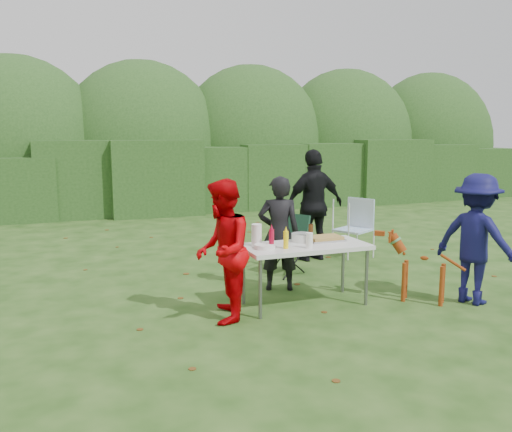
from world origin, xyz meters
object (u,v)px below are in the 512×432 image
object	(u,v)px
mustard_bottle	(286,240)
ketchup_bottle	(271,239)
person_cook	(279,233)
paper_towel_roll	(257,235)
camping_chair	(288,244)
person_black_puffy	(314,205)
child	(476,239)
dog	(424,269)
folding_table	(305,249)
person_red_jacket	(222,251)
beer_bottle	(311,234)
lawn_chair	(353,227)

from	to	relation	value
mustard_bottle	ketchup_bottle	xyz separation A→B (m)	(-0.15, 0.08, 0.01)
person_cook	paper_towel_roll	size ratio (longest dim) A/B	5.78
paper_towel_roll	camping_chair	bearing A→B (deg)	52.92
paper_towel_roll	person_black_puffy	bearing A→B (deg)	48.11
person_black_puffy	paper_towel_roll	distance (m)	2.55
child	ketchup_bottle	world-z (taller)	child
dog	mustard_bottle	bearing A→B (deg)	34.42
folding_table	mustard_bottle	bearing A→B (deg)	-159.59
person_red_jacket	folding_table	bearing A→B (deg)	118.12
ketchup_bottle	paper_towel_roll	bearing A→B (deg)	126.09
person_red_jacket	camping_chair	xyz separation A→B (m)	(1.49, 1.59, -0.35)
camping_chair	mustard_bottle	world-z (taller)	mustard_bottle
person_cook	paper_towel_roll	bearing A→B (deg)	66.41
child	paper_towel_roll	size ratio (longest dim) A/B	6.06
person_cook	dog	distance (m)	1.86
beer_bottle	ketchup_bottle	bearing A→B (deg)	-176.28
person_cook	mustard_bottle	xyz separation A→B (m)	(-0.26, -0.81, 0.09)
folding_table	child	size ratio (longest dim) A/B	0.95
person_cook	paper_towel_roll	distance (m)	0.78
person_red_jacket	lawn_chair	size ratio (longest dim) A/B	1.64
child	person_red_jacket	bearing A→B (deg)	59.42
dog	mustard_bottle	world-z (taller)	mustard_bottle
dog	ketchup_bottle	size ratio (longest dim) A/B	3.99
person_red_jacket	child	distance (m)	3.08
dog	paper_towel_roll	distance (m)	2.09
person_black_puffy	beer_bottle	xyz separation A→B (m)	(-1.06, -2.03, -0.03)
person_black_puffy	paper_towel_roll	world-z (taller)	person_black_puffy
dog	beer_bottle	size ratio (longest dim) A/B	3.66
mustard_bottle	lawn_chair	bearing A→B (deg)	44.83
folding_table	lawn_chair	world-z (taller)	lawn_chair
beer_bottle	paper_towel_roll	size ratio (longest dim) A/B	0.92
person_red_jacket	person_black_puffy	xyz separation A→B (m)	(2.21, 2.20, 0.11)
person_black_puffy	lawn_chair	xyz separation A→B (m)	(0.75, 0.03, -0.41)
paper_towel_roll	mustard_bottle	bearing A→B (deg)	-42.49
child	beer_bottle	distance (m)	2.00
mustard_bottle	beer_bottle	distance (m)	0.39
dog	lawn_chair	world-z (taller)	lawn_chair
dog	mustard_bottle	size ratio (longest dim) A/B	4.39
person_cook	person_red_jacket	world-z (taller)	person_red_jacket
camping_chair	mustard_bottle	size ratio (longest dim) A/B	4.31
dog	ketchup_bottle	xyz separation A→B (m)	(-1.85, 0.38, 0.43)
person_black_puffy	mustard_bottle	size ratio (longest dim) A/B	8.94
folding_table	person_cook	xyz separation A→B (m)	(-0.04, 0.70, 0.07)
mustard_bottle	dog	bearing A→B (deg)	-10.15
lawn_chair	ketchup_bottle	xyz separation A→B (m)	(-2.33, -2.09, 0.37)
camping_chair	lawn_chair	size ratio (longest dim) A/B	0.90
lawn_chair	beer_bottle	distance (m)	2.77
person_red_jacket	mustard_bottle	bearing A→B (deg)	113.36
mustard_bottle	beer_bottle	world-z (taller)	beer_bottle
ketchup_bottle	beer_bottle	world-z (taller)	beer_bottle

